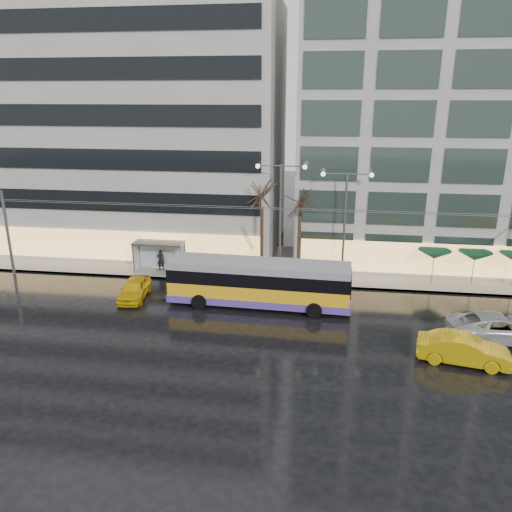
% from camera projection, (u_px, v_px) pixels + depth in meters
% --- Properties ---
extents(ground, '(140.00, 140.00, 0.00)m').
position_uv_depth(ground, '(230.00, 336.00, 30.88)').
color(ground, black).
rests_on(ground, ground).
extents(sidewalk, '(80.00, 10.00, 0.15)m').
position_uv_depth(sidewalk, '(283.00, 264.00, 43.77)').
color(sidewalk, gray).
rests_on(sidewalk, ground).
extents(kerb, '(80.00, 0.10, 0.15)m').
position_uv_depth(kerb, '(277.00, 284.00, 39.11)').
color(kerb, slate).
rests_on(kerb, ground).
extents(building_left, '(34.00, 14.00, 22.00)m').
position_uv_depth(building_left, '(101.00, 128.00, 47.47)').
color(building_left, '#9E9B97').
rests_on(building_left, sidewalk).
extents(building_right, '(32.00, 14.00, 25.00)m').
position_uv_depth(building_right, '(490.00, 114.00, 42.30)').
color(building_right, '#9E9B97').
rests_on(building_right, sidewalk).
extents(trolleybus, '(12.79, 5.18, 5.89)m').
position_uv_depth(trolleybus, '(259.00, 284.00, 34.85)').
color(trolleybus, '#F3AC15').
rests_on(trolleybus, ground).
extents(catenary, '(42.24, 5.12, 7.00)m').
position_uv_depth(catenary, '(263.00, 236.00, 36.90)').
color(catenary, '#595B60').
rests_on(catenary, ground).
extents(bus_shelter, '(4.20, 1.60, 2.51)m').
position_uv_depth(bus_shelter, '(155.00, 249.00, 41.46)').
color(bus_shelter, '#595B60').
rests_on(bus_shelter, sidewalk).
extents(street_lamp_near, '(3.96, 0.36, 9.03)m').
position_uv_depth(street_lamp_near, '(281.00, 205.00, 38.93)').
color(street_lamp_near, '#595B60').
rests_on(street_lamp_near, sidewalk).
extents(street_lamp_far, '(3.96, 0.36, 8.53)m').
position_uv_depth(street_lamp_far, '(345.00, 211.00, 38.34)').
color(street_lamp_far, '#595B60').
rests_on(street_lamp_far, sidewalk).
extents(tree_a, '(3.20, 3.20, 8.40)m').
position_uv_depth(tree_a, '(262.00, 190.00, 38.98)').
color(tree_a, black).
rests_on(tree_a, sidewalk).
extents(tree_b, '(3.20, 3.20, 7.70)m').
position_uv_depth(tree_b, '(300.00, 200.00, 38.97)').
color(tree_b, black).
rests_on(tree_b, sidewalk).
extents(parasol_a, '(2.50, 2.50, 2.65)m').
position_uv_depth(parasol_a, '(434.00, 254.00, 38.60)').
color(parasol_a, '#595B60').
rests_on(parasol_a, sidewalk).
extents(parasol_b, '(2.50, 2.50, 2.65)m').
position_uv_depth(parasol_b, '(475.00, 256.00, 38.20)').
color(parasol_b, '#595B60').
rests_on(parasol_b, sidewalk).
extents(taxi_a, '(2.17, 4.47, 1.47)m').
position_uv_depth(taxi_a, '(134.00, 289.00, 36.37)').
color(taxi_a, '#DEB30B').
rests_on(taxi_a, ground).
extents(taxi_b, '(5.17, 2.58, 1.63)m').
position_uv_depth(taxi_b, '(464.00, 350.00, 27.57)').
color(taxi_b, gold).
rests_on(taxi_b, ground).
extents(sedan_silver, '(6.19, 3.39, 1.64)m').
position_uv_depth(sedan_silver, '(498.00, 327.00, 30.16)').
color(sedan_silver, '#ABABB0').
rests_on(sedan_silver, ground).
extents(pedestrian_a, '(1.08, 1.10, 2.19)m').
position_uv_depth(pedestrian_a, '(160.00, 254.00, 41.63)').
color(pedestrian_a, black).
rests_on(pedestrian_a, sidewalk).
extents(pedestrian_b, '(0.77, 0.61, 1.52)m').
position_uv_depth(pedestrian_b, '(189.00, 262.00, 41.70)').
color(pedestrian_b, black).
rests_on(pedestrian_b, sidewalk).
extents(pedestrian_c, '(1.25, 0.95, 2.11)m').
position_uv_depth(pedestrian_c, '(147.00, 253.00, 42.83)').
color(pedestrian_c, black).
rests_on(pedestrian_c, sidewalk).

